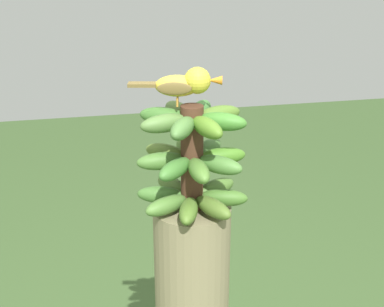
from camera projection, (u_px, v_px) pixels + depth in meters
name	position (u px, v px, depth m)	size (l,w,h in m)	color
banana_bunch	(192.00, 159.00, 1.28)	(0.27, 0.27, 0.26)	#4C2D1E
perched_bird	(185.00, 83.00, 1.22)	(0.22, 0.08, 0.09)	#C68933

